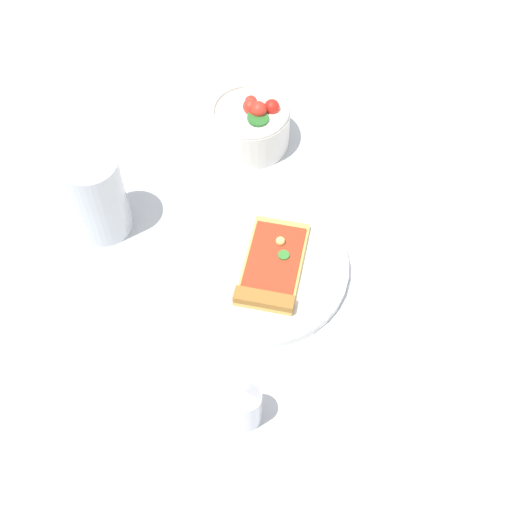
{
  "coord_description": "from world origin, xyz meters",
  "views": [
    {
      "loc": [
        0.21,
        -0.5,
        0.75
      ],
      "look_at": [
        0.03,
        -0.04,
        0.03
      ],
      "focal_mm": 46.89,
      "sensor_mm": 36.0,
      "label": 1
    }
  ],
  "objects_px": {
    "paper_napkin": "(438,334)",
    "pizza_slice_main": "(271,270)",
    "soda_glass": "(98,197)",
    "pepper_shaker": "(247,406)",
    "plate": "(257,265)",
    "salad_bowl": "(250,124)"
  },
  "relations": [
    {
      "from": "pizza_slice_main",
      "to": "pepper_shaker",
      "type": "xyz_separation_m",
      "value": [
        0.04,
        -0.19,
        0.02
      ]
    },
    {
      "from": "soda_glass",
      "to": "paper_napkin",
      "type": "xyz_separation_m",
      "value": [
        0.48,
        0.0,
        -0.06
      ]
    },
    {
      "from": "pizza_slice_main",
      "to": "soda_glass",
      "type": "height_order",
      "value": "soda_glass"
    },
    {
      "from": "salad_bowl",
      "to": "pizza_slice_main",
      "type": "bearing_deg",
      "value": -61.66
    },
    {
      "from": "plate",
      "to": "salad_bowl",
      "type": "bearing_deg",
      "value": 114.19
    },
    {
      "from": "pizza_slice_main",
      "to": "salad_bowl",
      "type": "relative_size",
      "value": 1.28
    },
    {
      "from": "plate",
      "to": "salad_bowl",
      "type": "xyz_separation_m",
      "value": [
        -0.1,
        0.21,
        0.03
      ]
    },
    {
      "from": "pizza_slice_main",
      "to": "paper_napkin",
      "type": "bearing_deg",
      "value": -0.17
    },
    {
      "from": "salad_bowl",
      "to": "paper_napkin",
      "type": "distance_m",
      "value": 0.41
    },
    {
      "from": "paper_napkin",
      "to": "pepper_shaker",
      "type": "distance_m",
      "value": 0.27
    },
    {
      "from": "paper_napkin",
      "to": "pizza_slice_main",
      "type": "bearing_deg",
      "value": 179.83
    },
    {
      "from": "plate",
      "to": "paper_napkin",
      "type": "height_order",
      "value": "plate"
    },
    {
      "from": "salad_bowl",
      "to": "pepper_shaker",
      "type": "relative_size",
      "value": 1.6
    },
    {
      "from": "pepper_shaker",
      "to": "salad_bowl",
      "type": "bearing_deg",
      "value": 111.49
    },
    {
      "from": "plate",
      "to": "pepper_shaker",
      "type": "height_order",
      "value": "pepper_shaker"
    },
    {
      "from": "pepper_shaker",
      "to": "soda_glass",
      "type": "bearing_deg",
      "value": 147.07
    },
    {
      "from": "soda_glass",
      "to": "pepper_shaker",
      "type": "distance_m",
      "value": 0.35
    },
    {
      "from": "pizza_slice_main",
      "to": "paper_napkin",
      "type": "xyz_separation_m",
      "value": [
        0.23,
        -0.0,
        -0.02
      ]
    },
    {
      "from": "pizza_slice_main",
      "to": "pepper_shaker",
      "type": "relative_size",
      "value": 2.04
    },
    {
      "from": "plate",
      "to": "soda_glass",
      "type": "relative_size",
      "value": 1.9
    },
    {
      "from": "pizza_slice_main",
      "to": "pepper_shaker",
      "type": "distance_m",
      "value": 0.2
    },
    {
      "from": "soda_glass",
      "to": "paper_napkin",
      "type": "relative_size",
      "value": 0.86
    }
  ]
}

